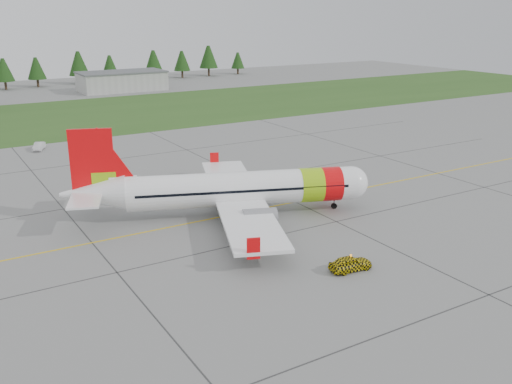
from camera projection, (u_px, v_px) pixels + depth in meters
ground at (260, 239)px, 58.44m from camera, size 320.00×320.00×0.00m
aircraft at (235, 189)px, 64.67m from camera, size 33.43×31.77×10.57m
follow_me_car at (351, 250)px, 50.89m from camera, size 1.53×1.75×4.04m
service_van at (38, 139)px, 95.39m from camera, size 1.76×1.73×3.88m
grass_strip at (66, 117)px, 125.34m from camera, size 320.00×50.00×0.03m
taxi_guideline at (223, 216)px, 64.96m from camera, size 120.00×0.25×0.02m
hangar_east at (122, 82)px, 166.23m from camera, size 24.00×12.00×5.20m
treeline at (18, 72)px, 169.52m from camera, size 160.00×8.00×10.00m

